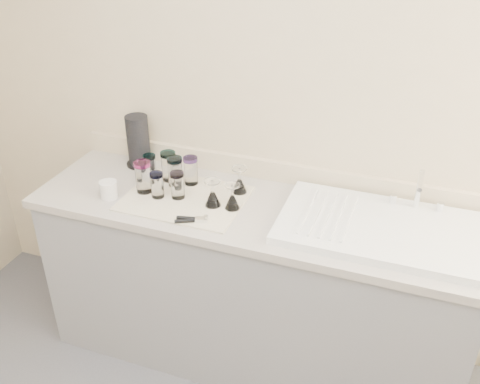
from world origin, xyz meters
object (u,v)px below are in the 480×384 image
at_px(tumbler_lavender, 177,185).
at_px(can_opener, 192,220).
at_px(tumbler_purple, 191,170).
at_px(tumbler_magenta, 143,177).
at_px(tumbler_extra, 175,172).
at_px(paper_towel_roll, 138,142).
at_px(white_mug, 108,189).
at_px(goblet_front_left, 213,197).
at_px(goblet_front_right, 232,200).
at_px(sink_unit, 378,227).
at_px(tumbler_teal, 150,166).
at_px(goblet_back_right, 239,184).
at_px(tumbler_cyan, 169,166).
at_px(tumbler_blue, 157,185).

distance_m(tumbler_lavender, can_opener, 0.23).
xyz_separation_m(tumbler_purple, can_opener, (0.14, -0.31, -0.06)).
height_order(tumbler_magenta, tumbler_extra, tumbler_magenta).
bearing_deg(paper_towel_roll, can_opener, -40.74).
relative_size(can_opener, white_mug, 1.14).
xyz_separation_m(goblet_front_left, paper_towel_roll, (-0.52, 0.26, 0.08)).
bearing_deg(can_opener, tumbler_lavender, 131.09).
xyz_separation_m(tumbler_magenta, goblet_front_right, (0.45, -0.00, -0.04)).
height_order(tumbler_lavender, goblet_front_right, tumbler_lavender).
xyz_separation_m(sink_unit, tumbler_teal, (-1.12, 0.08, 0.05)).
relative_size(tumbler_teal, goblet_back_right, 0.97).
bearing_deg(goblet_back_right, goblet_front_left, -114.92).
bearing_deg(tumbler_lavender, tumbler_magenta, -179.20).
distance_m(tumbler_purple, tumbler_magenta, 0.23).
distance_m(tumbler_teal, tumbler_purple, 0.21).
relative_size(tumbler_teal, white_mug, 1.00).
bearing_deg(goblet_back_right, can_opener, -108.98).
height_order(tumbler_cyan, paper_towel_roll, paper_towel_roll).
xyz_separation_m(tumbler_teal, paper_towel_roll, (-0.13, 0.12, 0.06)).
xyz_separation_m(sink_unit, goblet_front_left, (-0.73, -0.06, 0.03)).
bearing_deg(sink_unit, tumbler_purple, 173.94).
relative_size(goblet_back_right, goblet_front_left, 0.99).
relative_size(sink_unit, tumbler_magenta, 5.34).
bearing_deg(tumbler_purple, can_opener, -65.29).
height_order(sink_unit, tumbler_magenta, sink_unit).
height_order(tumbler_magenta, goblet_back_right, tumbler_magenta).
height_order(tumbler_teal, tumbler_purple, tumbler_purple).
bearing_deg(tumbler_blue, white_mug, -161.94).
height_order(sink_unit, white_mug, sink_unit).
bearing_deg(tumbler_purple, tumbler_magenta, -140.45).
distance_m(tumbler_extra, goblet_front_right, 0.35).
bearing_deg(goblet_back_right, tumbler_purple, -179.75).
height_order(tumbler_magenta, paper_towel_roll, paper_towel_roll).
bearing_deg(tumbler_blue, goblet_front_left, 3.52).
height_order(tumbler_cyan, white_mug, tumbler_cyan).
bearing_deg(tumbler_teal, tumbler_blue, -52.23).
xyz_separation_m(tumbler_teal, tumbler_purple, (0.21, 0.02, 0.01)).
relative_size(goblet_back_right, goblet_front_right, 1.05).
height_order(tumbler_purple, white_mug, tumbler_purple).
bearing_deg(goblet_back_right, tumbler_extra, -172.02).
relative_size(goblet_front_left, goblet_front_right, 1.06).
distance_m(tumbler_teal, white_mug, 0.25).
xyz_separation_m(sink_unit, tumbler_lavender, (-0.91, -0.05, 0.05)).
relative_size(tumbler_purple, goblet_front_left, 1.08).
relative_size(sink_unit, goblet_front_left, 6.35).
relative_size(tumbler_blue, tumbler_extra, 0.85).
relative_size(sink_unit, tumbler_blue, 6.64).
height_order(sink_unit, paper_towel_roll, paper_towel_roll).
bearing_deg(can_opener, tumbler_magenta, 152.99).
bearing_deg(white_mug, tumbler_blue, 18.06).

